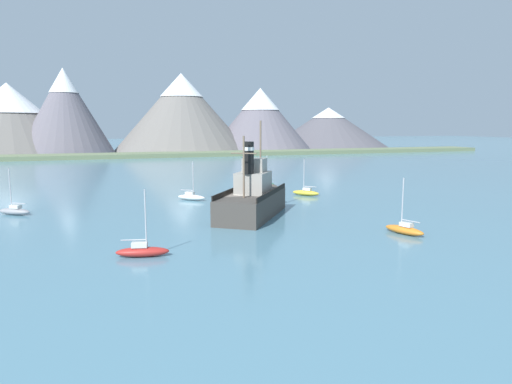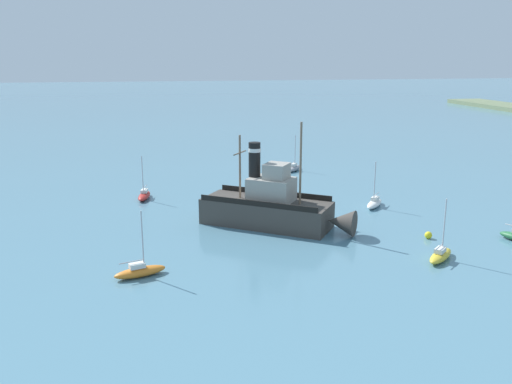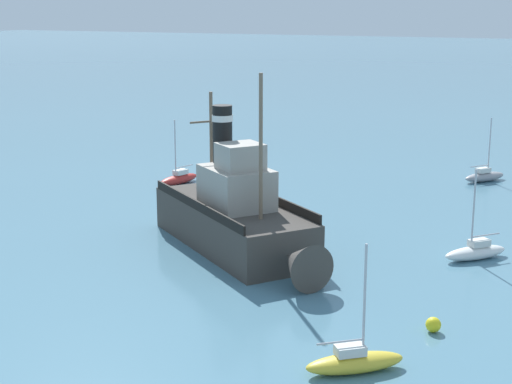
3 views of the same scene
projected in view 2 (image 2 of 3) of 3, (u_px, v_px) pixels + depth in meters
ground_plane at (263, 219)px, 52.91m from camera, size 600.00×600.00×0.00m
old_tugboat at (272, 207)px, 50.38m from camera, size 11.05×13.72×9.90m
sailboat_orange at (140, 271)px, 39.08m from camera, size 2.22×3.95×4.90m
sailboat_grey at (294, 168)px, 75.06m from camera, size 3.75×3.06×4.90m
sailboat_yellow at (440, 255)px, 42.22m from camera, size 3.36×3.56×4.90m
sailboat_white at (374, 203)px, 57.10m from camera, size 3.62×3.28×4.90m
sailboat_red at (144, 195)px, 60.28m from camera, size 3.94×1.85×4.90m
mooring_buoy at (428, 235)px, 47.22m from camera, size 0.64×0.64×0.64m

